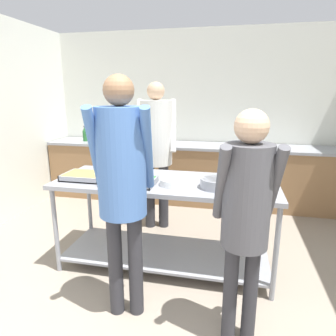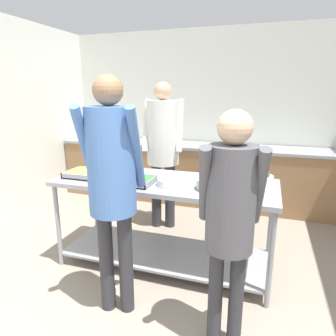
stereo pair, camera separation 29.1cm
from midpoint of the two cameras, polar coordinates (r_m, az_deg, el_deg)
The scene contains 12 objects.
wall_rear at distance 4.93m, azimuth 9.68°, elevation 9.73°, with size 4.77×0.06×2.65m.
back_counter at distance 4.72m, azimuth 8.54°, elevation -1.12°, with size 4.61×0.65×0.92m.
serving_counter at distance 2.94m, azimuth 2.24°, elevation -7.80°, with size 2.09×0.79×0.88m.
serving_tray_roast at distance 3.05m, azimuth -12.47°, elevation -1.14°, with size 0.40×0.31×0.05m.
serving_tray_vegetables at distance 2.78m, azimuth -4.75°, elevation -2.38°, with size 0.48×0.29×0.05m.
plate_stack at distance 2.70m, azimuth 3.73°, elevation -2.73°, with size 0.26×0.26×0.06m.
sauce_pan at distance 2.63m, azimuth 11.78°, elevation -3.08°, with size 0.43×0.29×0.09m.
broccoli_bowl at distance 2.94m, azimuth 19.79°, elevation -1.81°, with size 0.25×0.25×0.12m.
guest_serving_left at distance 1.94m, azimuth 16.10°, elevation -7.33°, with size 0.44×0.37×1.61m.
guest_serving_right at distance 2.16m, azimuth -6.90°, elevation -1.04°, with size 0.49×0.42×1.82m.
cook_behind_counter at distance 3.66m, azimuth 1.31°, elevation 5.19°, with size 0.54×0.44×1.82m.
water_bottle at distance 5.15m, azimuth -11.24°, elevation 6.51°, with size 0.07×0.07×0.25m.
Camera 2 is at (0.89, -0.77, 1.71)m, focal length 32.00 mm.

